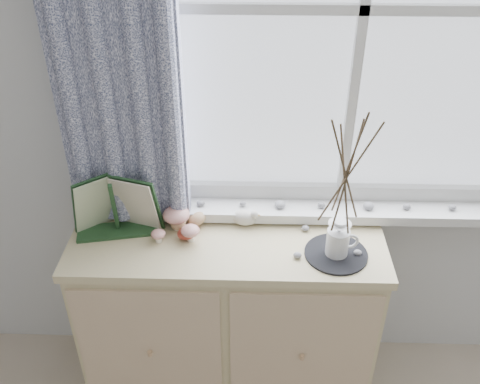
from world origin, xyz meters
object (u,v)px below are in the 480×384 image
Objects in this scene: botanical_book at (113,210)px; twig_pitcher at (347,171)px; toadstool_cluster at (177,221)px; sideboard at (229,318)px.

botanical_book is 0.86m from twig_pitcher.
toadstool_cluster is (0.23, 0.03, -0.07)m from botanical_book.
toadstool_cluster is at bearing 168.99° from sideboard.
twig_pitcher is (0.59, -0.11, 0.30)m from toadstool_cluster.
toadstool_cluster is 0.29× the size of twig_pitcher.
twig_pitcher reaches higher than botanical_book.
sideboard is at bearing 163.26° from twig_pitcher.
sideboard is at bearing -11.01° from toadstool_cluster.
botanical_book is at bearing 168.08° from twig_pitcher.
twig_pitcher is (0.40, -0.07, 0.78)m from sideboard.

